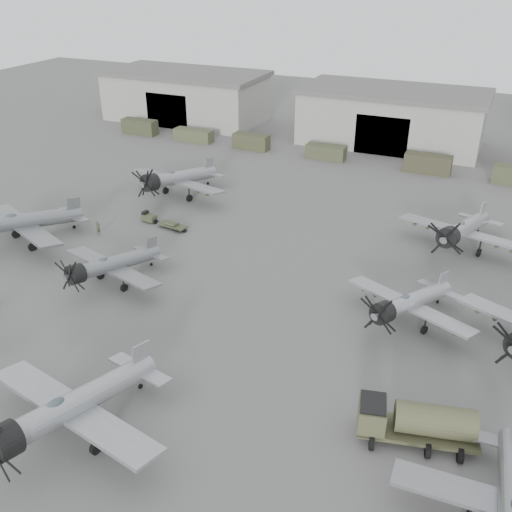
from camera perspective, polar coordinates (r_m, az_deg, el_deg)
The scene contains 17 objects.
ground at distance 44.18m, azimuth -4.37°, elevation -10.48°, with size 220.00×220.00×0.00m, color #575755.
hangar_left at distance 109.78m, azimuth -7.02°, elevation 15.64°, with size 29.00×14.80×8.70m.
hangar_center at distance 96.50m, azimuth 13.44°, elevation 13.40°, with size 29.00×14.80×8.70m.
support_truck_0 at distance 102.02m, azimuth -11.54°, elevation 12.55°, with size 6.15×2.20×2.52m, color #383C27.
support_truck_1 at distance 96.56m, azimuth -6.26°, elevation 11.91°, with size 6.54×2.20×1.99m, color #454A30.
support_truck_2 at distance 91.89m, azimuth -0.48°, elevation 11.37°, with size 5.73×2.20×2.38m, color #3C3D28.
support_truck_3 at distance 87.78m, azimuth 6.99°, elevation 10.27°, with size 5.97×2.20×2.09m, color #3F422B.
support_truck_4 at distance 84.82m, azimuth 16.80°, elevation 8.84°, with size 6.49×2.20×2.61m, color #383724.
aircraft_near_1 at distance 38.29m, azimuth -18.37°, elevation -14.30°, with size 14.08×12.67×5.59m.
aircraft_mid_0 at distance 64.71m, azimuth -22.64°, elevation 3.09°, with size 13.69×12.40×5.58m.
aircraft_mid_1 at distance 54.06m, azimuth -14.52°, elevation -0.92°, with size 11.66×10.50×4.65m.
aircraft_mid_2 at distance 48.44m, azimuth 14.94°, elevation -4.58°, with size 11.40×10.33×4.66m.
aircraft_far_0 at distance 72.67m, azimuth -8.07°, elevation 7.67°, with size 14.09×12.68×5.60m.
aircraft_far_1 at distance 62.12m, azimuth 19.93°, elevation 2.48°, with size 13.42×12.08×5.34m.
fuel_tanker at distance 38.35m, azimuth 15.76°, elevation -15.57°, with size 7.79×4.54×2.87m.
tug_trailer at distance 66.22m, azimuth -9.79°, elevation 3.51°, with size 6.16×2.07×1.22m.
ground_crew at distance 64.87m, azimuth -15.51°, elevation 2.69°, with size 0.60×0.39×1.64m, color #454B31.
Camera 1 is at (17.02, -30.20, 27.40)m, focal length 40.00 mm.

